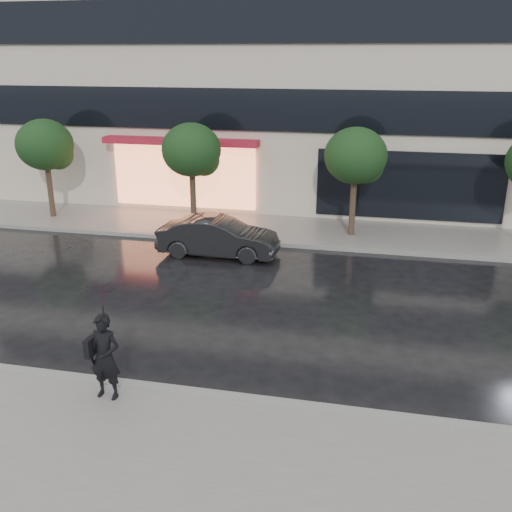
# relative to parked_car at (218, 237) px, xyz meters

# --- Properties ---
(ground) EXTENTS (120.00, 120.00, 0.00)m
(ground) POSITION_rel_parked_car_xyz_m (1.21, -7.08, -0.65)
(ground) COLOR black
(ground) RESTS_ON ground
(sidewalk_near) EXTENTS (60.00, 4.50, 0.12)m
(sidewalk_near) POSITION_rel_parked_car_xyz_m (1.21, -10.33, -0.59)
(sidewalk_near) COLOR slate
(sidewalk_near) RESTS_ON ground
(sidewalk_far) EXTENTS (60.00, 3.50, 0.12)m
(sidewalk_far) POSITION_rel_parked_car_xyz_m (1.21, 3.17, -0.59)
(sidewalk_far) COLOR slate
(sidewalk_far) RESTS_ON ground
(curb_near) EXTENTS (60.00, 0.25, 0.14)m
(curb_near) POSITION_rel_parked_car_xyz_m (1.21, -8.08, -0.58)
(curb_near) COLOR gray
(curb_near) RESTS_ON ground
(curb_far) EXTENTS (60.00, 0.25, 0.14)m
(curb_far) POSITION_rel_parked_car_xyz_m (1.21, 1.42, -0.58)
(curb_far) COLOR gray
(curb_far) RESTS_ON ground
(tree_far_west) EXTENTS (2.20, 2.20, 3.99)m
(tree_far_west) POSITION_rel_parked_car_xyz_m (-7.73, 2.95, 2.27)
(tree_far_west) COLOR #33261C
(tree_far_west) RESTS_ON ground
(tree_mid_west) EXTENTS (2.20, 2.20, 3.99)m
(tree_mid_west) POSITION_rel_parked_car_xyz_m (-1.73, 2.95, 2.27)
(tree_mid_west) COLOR #33261C
(tree_mid_west) RESTS_ON ground
(tree_mid_east) EXTENTS (2.20, 2.20, 3.99)m
(tree_mid_east) POSITION_rel_parked_car_xyz_m (4.27, 2.95, 2.27)
(tree_mid_east) COLOR #33261C
(tree_mid_east) RESTS_ON ground
(parked_car) EXTENTS (3.97, 1.40, 1.31)m
(parked_car) POSITION_rel_parked_car_xyz_m (0.00, 0.00, 0.00)
(parked_car) COLOR black
(parked_car) RESTS_ON ground
(pedestrian_with_umbrella) EXTENTS (0.93, 0.94, 2.35)m
(pedestrian_with_umbrella) POSITION_rel_parked_car_xyz_m (0.24, -8.59, 0.96)
(pedestrian_with_umbrella) COLOR black
(pedestrian_with_umbrella) RESTS_ON sidewalk_near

